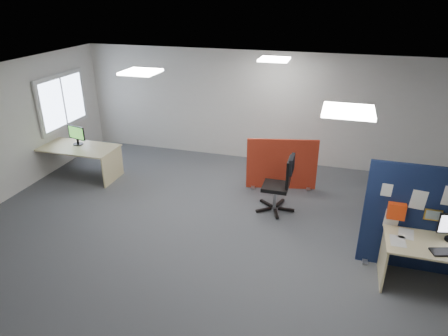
% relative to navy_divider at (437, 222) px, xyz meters
% --- Properties ---
extents(floor, '(9.00, 9.00, 0.00)m').
position_rel_navy_divider_xyz_m(floor, '(-3.46, 0.14, -0.87)').
color(floor, '#525459').
rests_on(floor, ground).
extents(ceiling, '(9.00, 7.00, 0.02)m').
position_rel_navy_divider_xyz_m(ceiling, '(-3.46, 0.14, 1.83)').
color(ceiling, white).
rests_on(ceiling, wall_back).
extents(wall_back, '(9.00, 0.02, 2.70)m').
position_rel_navy_divider_xyz_m(wall_back, '(-3.46, 3.64, 0.48)').
color(wall_back, silver).
rests_on(wall_back, floor).
extents(wall_front, '(9.00, 0.02, 2.70)m').
position_rel_navy_divider_xyz_m(wall_front, '(-3.46, -3.36, 0.48)').
color(wall_front, silver).
rests_on(wall_front, floor).
extents(window, '(0.06, 1.70, 1.30)m').
position_rel_navy_divider_xyz_m(window, '(-7.90, 2.14, 0.68)').
color(window, white).
rests_on(window, wall_left).
extents(ceiling_lights, '(4.10, 4.10, 0.04)m').
position_rel_navy_divider_xyz_m(ceiling_lights, '(-3.13, 0.81, 1.80)').
color(ceiling_lights, white).
rests_on(ceiling_lights, ceiling).
extents(navy_divider, '(2.11, 0.30, 1.74)m').
position_rel_navy_divider_xyz_m(navy_divider, '(0.00, 0.00, 0.00)').
color(navy_divider, '#10173A').
rests_on(navy_divider, floor).
extents(main_desk, '(1.68, 0.75, 0.73)m').
position_rel_navy_divider_xyz_m(main_desk, '(0.12, -0.36, -0.31)').
color(main_desk, beige).
rests_on(main_desk, floor).
extents(keyboard, '(0.48, 0.30, 0.02)m').
position_rel_navy_divider_xyz_m(keyboard, '(0.07, -0.55, -0.13)').
color(keyboard, black).
rests_on(keyboard, main_desk).
extents(red_divider, '(1.48, 0.38, 1.13)m').
position_rel_navy_divider_xyz_m(red_divider, '(-2.61, 2.16, -0.32)').
color(red_divider, maroon).
rests_on(red_divider, floor).
extents(second_desk, '(1.76, 0.88, 0.73)m').
position_rel_navy_divider_xyz_m(second_desk, '(-7.14, 1.49, -0.31)').
color(second_desk, beige).
rests_on(second_desk, floor).
extents(monitor_second, '(0.48, 0.22, 0.44)m').
position_rel_navy_divider_xyz_m(monitor_second, '(-7.22, 1.58, 0.10)').
color(monitor_second, black).
rests_on(monitor_second, second_desk).
extents(office_chair, '(0.73, 0.77, 1.15)m').
position_rel_navy_divider_xyz_m(office_chair, '(-2.45, 1.18, -0.22)').
color(office_chair, black).
rests_on(office_chair, floor).
extents(desk_papers, '(1.34, 0.72, 0.00)m').
position_rel_navy_divider_xyz_m(desk_papers, '(-0.14, -0.43, -0.14)').
color(desk_papers, white).
rests_on(desk_papers, main_desk).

